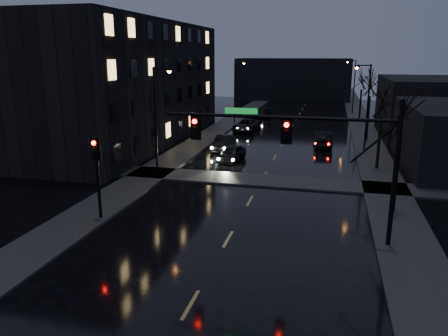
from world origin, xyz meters
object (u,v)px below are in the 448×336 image
Objects in this scene: oncoming_car_c at (246,125)px; lead_car at (323,139)px; oncoming_car_a at (232,153)px; oncoming_car_b at (224,143)px; oncoming_car_d at (260,114)px.

oncoming_car_c is 11.28m from lead_car.
lead_car is (8.98, -6.82, 0.04)m from oncoming_car_c.
oncoming_car_a is 0.87× the size of lead_car.
oncoming_car_c is at bearing 103.45° from oncoming_car_a.
oncoming_car_c is (-1.59, 14.88, 0.03)m from oncoming_car_a.
oncoming_car_d is (0.15, 21.07, 0.03)m from oncoming_car_b.
oncoming_car_d is (0.03, 10.31, 0.02)m from oncoming_car_c.
lead_car reaches higher than oncoming_car_b.
oncoming_car_d is 19.32m from lead_car.
lead_car is at bearing 24.51° from oncoming_car_b.
oncoming_car_b is at bearing 119.96° from oncoming_car_a.
oncoming_car_c is 10.31m from oncoming_car_d.
oncoming_car_c is (0.12, 10.77, 0.02)m from oncoming_car_b.
oncoming_car_a is 10.93m from lead_car.
oncoming_car_a is 14.96m from oncoming_car_c.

